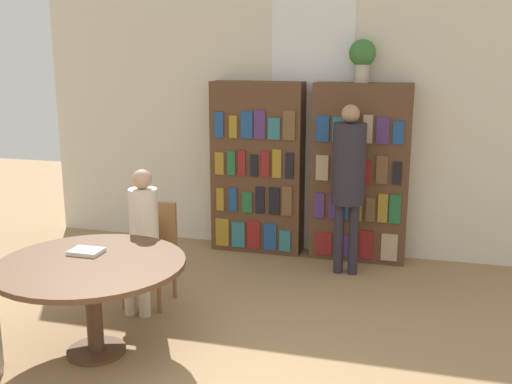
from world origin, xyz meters
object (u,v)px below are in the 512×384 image
object	(u,v)px
bookshelf_left	(258,168)
bookshelf_right	(360,174)
seated_reader_left	(142,232)
reading_table	(92,275)
librarian_standing	(349,171)
chair_left_side	(152,247)
flower_vase	(362,56)

from	to	relation	value
bookshelf_left	bookshelf_right	bearing A→B (deg)	0.00
seated_reader_left	bookshelf_right	bearing A→B (deg)	-132.48
reading_table	librarian_standing	size ratio (longest dim) A/B	0.80
bookshelf_left	chair_left_side	world-z (taller)	bookshelf_left
bookshelf_left	reading_table	distance (m)	2.76
reading_table	bookshelf_left	bearing A→B (deg)	79.12
bookshelf_left	seated_reader_left	size ratio (longest dim) A/B	1.53
reading_table	librarian_standing	bearing A→B (deg)	53.95
bookshelf_right	chair_left_side	world-z (taller)	bookshelf_right
bookshelf_left	seated_reader_left	distance (m)	1.94
bookshelf_left	bookshelf_right	distance (m)	1.14
bookshelf_left	seated_reader_left	xyz separation A→B (m)	(-0.52, -1.85, -0.25)
bookshelf_left	flower_vase	bearing A→B (deg)	0.25
bookshelf_right	flower_vase	bearing A→B (deg)	169.17
flower_vase	reading_table	distance (m)	3.52
bookshelf_right	chair_left_side	xyz separation A→B (m)	(-1.67, -1.67, -0.44)
chair_left_side	librarian_standing	bearing A→B (deg)	-144.53
flower_vase	bookshelf_left	bearing A→B (deg)	-179.75
bookshelf_left	librarian_standing	xyz separation A→B (m)	(1.08, -0.50, 0.12)
seated_reader_left	bookshelf_left	bearing A→B (deg)	-106.33
librarian_standing	bookshelf_right	bearing A→B (deg)	83.00
bookshelf_right	chair_left_side	distance (m)	2.40
bookshelf_right	seated_reader_left	distance (m)	2.50
bookshelf_left	reading_table	world-z (taller)	bookshelf_left
bookshelf_right	reading_table	size ratio (longest dim) A/B	1.38
chair_left_side	bookshelf_left	bearing A→B (deg)	-108.02
reading_table	chair_left_side	distance (m)	1.04
flower_vase	seated_reader_left	xyz separation A→B (m)	(-1.64, -1.85, -1.48)
seated_reader_left	chair_left_side	bearing A→B (deg)	-90.00
bookshelf_left	reading_table	bearing A→B (deg)	-100.88
bookshelf_left	chair_left_side	distance (m)	1.80
bookshelf_left	bookshelf_right	world-z (taller)	same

